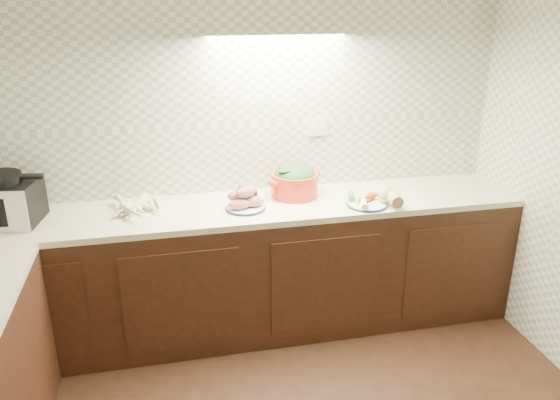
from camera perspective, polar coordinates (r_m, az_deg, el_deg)
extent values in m
cube|color=#9FAB88|center=(3.63, -4.37, 6.83)|extent=(3.60, 0.05, 2.60)
cube|color=beige|center=(3.75, 4.00, 7.62)|extent=(0.13, 0.01, 0.12)
cube|color=black|center=(3.69, -3.38, -7.41)|extent=(3.60, 0.60, 0.86)
cube|color=beige|center=(3.50, -3.53, -0.92)|extent=(3.60, 0.60, 0.04)
cube|color=black|center=(3.59, -27.12, -0.24)|extent=(0.46, 0.38, 0.25)
cone|color=#F7EFC4|center=(3.44, -14.57, -1.21)|extent=(0.18, 0.17, 0.05)
cone|color=#F7EFC4|center=(3.55, -16.29, -0.75)|extent=(0.06, 0.25, 0.04)
cone|color=#F7EFC4|center=(3.41, -14.12, -1.33)|extent=(0.15, 0.20, 0.05)
cone|color=#F7EFC4|center=(3.46, -14.14, -1.02)|extent=(0.12, 0.22, 0.05)
cone|color=#F7EFC4|center=(3.57, -16.49, -0.55)|extent=(0.06, 0.22, 0.05)
cone|color=#F7EFC4|center=(3.55, -12.98, -0.39)|extent=(0.16, 0.18, 0.04)
cone|color=#F7EFC4|center=(3.54, -13.05, -0.41)|extent=(0.20, 0.23, 0.05)
cone|color=#F7EFC4|center=(3.44, -13.63, -0.66)|extent=(0.13, 0.24, 0.05)
cone|color=#F7EFC4|center=(3.45, -14.10, -0.72)|extent=(0.07, 0.26, 0.05)
cone|color=#F7EFC4|center=(3.56, -15.23, -0.24)|extent=(0.15, 0.18, 0.04)
cone|color=#F7EFC4|center=(3.39, -13.62, -1.21)|extent=(0.11, 0.25, 0.04)
cylinder|color=#141D3F|center=(3.44, -3.63, -0.86)|extent=(0.25, 0.25, 0.01)
cylinder|color=white|center=(3.44, -3.63, -0.82)|extent=(0.24, 0.24, 0.02)
ellipsoid|color=#B5625F|center=(3.39, -4.30, -0.46)|extent=(0.16, 0.12, 0.07)
ellipsoid|color=#B5625F|center=(3.43, -2.76, -0.19)|extent=(0.16, 0.12, 0.07)
ellipsoid|color=#B5625F|center=(3.46, -4.01, 0.04)|extent=(0.16, 0.12, 0.07)
ellipsoid|color=#B5625F|center=(3.42, -4.41, 0.39)|extent=(0.16, 0.12, 0.07)
ellipsoid|color=#B5625F|center=(3.46, -3.43, 0.67)|extent=(0.16, 0.12, 0.07)
ellipsoid|color=#B5625F|center=(3.40, -3.60, 0.83)|extent=(0.16, 0.12, 0.07)
cylinder|color=black|center=(3.60, -3.55, 0.50)|extent=(0.15, 0.15, 0.05)
sphere|color=maroon|center=(3.58, -3.80, 1.18)|extent=(0.08, 0.08, 0.08)
sphere|color=beige|center=(3.60, -3.12, 1.12)|extent=(0.05, 0.05, 0.05)
cylinder|color=red|center=(3.64, 1.53, 1.63)|extent=(0.41, 0.41, 0.16)
cube|color=red|center=(3.53, -0.69, 1.76)|extent=(0.06, 0.08, 0.02)
cube|color=red|center=(3.73, 3.65, 2.78)|extent=(0.06, 0.08, 0.02)
ellipsoid|color=#316227|center=(3.62, 1.54, 2.57)|extent=(0.28, 0.28, 0.15)
cylinder|color=#141D3F|center=(3.54, 9.06, -0.48)|extent=(0.26, 0.26, 0.01)
cylinder|color=white|center=(3.54, 9.06, -0.45)|extent=(0.25, 0.25, 0.02)
cone|color=#CA4517|center=(3.55, 9.11, 0.05)|extent=(0.13, 0.12, 0.03)
cone|color=#CA4517|center=(3.53, 8.92, -0.07)|extent=(0.13, 0.13, 0.03)
cone|color=#CA4517|center=(3.53, 8.42, -0.06)|extent=(0.15, 0.09, 0.03)
cone|color=#CA4517|center=(3.53, 9.00, 0.22)|extent=(0.14, 0.12, 0.03)
cone|color=#CA4517|center=(3.53, 8.79, 0.21)|extent=(0.15, 0.07, 0.03)
cone|color=#CA4517|center=(3.55, 8.68, 0.35)|extent=(0.15, 0.08, 0.03)
cylinder|color=white|center=(3.48, 8.73, -0.29)|extent=(0.09, 0.17, 0.04)
cylinder|color=#3E7430|center=(3.58, 7.47, 0.38)|extent=(0.07, 0.11, 0.04)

